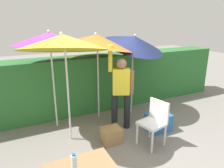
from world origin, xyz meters
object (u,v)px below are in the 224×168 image
object	(u,v)px
umbrella_orange	(97,41)
person_vendor	(121,89)
umbrella_yellow	(63,43)
crate_cardboard	(111,135)
bottle_water	(74,164)
umbrella_rainbow	(49,39)
umbrella_navy	(134,42)
cooler_box	(158,122)
chair_plastic	(154,120)

from	to	relation	value
umbrella_orange	person_vendor	xyz separation A→B (m)	(0.24, -0.76, -0.95)
umbrella_orange	umbrella_yellow	size ratio (longest dim) A/B	0.96
crate_cardboard	umbrella_orange	bearing A→B (deg)	80.44
person_vendor	bottle_water	distance (m)	2.41
umbrella_yellow	crate_cardboard	size ratio (longest dim) A/B	6.12
umbrella_orange	umbrella_rainbow	bearing A→B (deg)	-177.15
umbrella_navy	crate_cardboard	size ratio (longest dim) A/B	5.95
umbrella_rainbow	umbrella_navy	size ratio (longest dim) A/B	0.98
umbrella_orange	bottle_water	xyz separation A→B (m)	(-1.32, -2.59, -1.04)
umbrella_orange	umbrella_navy	world-z (taller)	umbrella_navy
cooler_box	crate_cardboard	size ratio (longest dim) A/B	1.36
chair_plastic	bottle_water	bearing A→B (deg)	-152.05
umbrella_navy	bottle_water	size ratio (longest dim) A/B	9.40
crate_cardboard	umbrella_navy	bearing A→B (deg)	43.22
umbrella_orange	cooler_box	world-z (taller)	umbrella_orange
umbrella_orange	crate_cardboard	xyz separation A→B (m)	(-0.20, -1.21, -1.73)
umbrella_yellow	umbrella_navy	size ratio (longest dim) A/B	1.03
umbrella_yellow	person_vendor	xyz separation A→B (m)	(1.18, -0.02, -1.04)
umbrella_navy	bottle_water	world-z (taller)	umbrella_navy
umbrella_orange	umbrella_yellow	bearing A→B (deg)	-141.86
umbrella_yellow	umbrella_navy	world-z (taller)	umbrella_yellow
umbrella_rainbow	umbrella_orange	size ratio (longest dim) A/B	0.99
umbrella_navy	umbrella_yellow	bearing A→B (deg)	-163.27
umbrella_yellow	person_vendor	size ratio (longest dim) A/B	1.23
crate_cardboard	umbrella_rainbow	bearing A→B (deg)	126.42
umbrella_orange	umbrella_navy	bearing A→B (deg)	-11.89
chair_plastic	crate_cardboard	xyz separation A→B (m)	(-0.73, 0.40, -0.35)
umbrella_yellow	person_vendor	world-z (taller)	umbrella_yellow
umbrella_yellow	crate_cardboard	bearing A→B (deg)	-33.13
umbrella_yellow	bottle_water	bearing A→B (deg)	-101.81
person_vendor	bottle_water	world-z (taller)	person_vendor
umbrella_rainbow	person_vendor	bearing A→B (deg)	-28.52
crate_cardboard	person_vendor	bearing A→B (deg)	45.49
umbrella_yellow	cooler_box	xyz separation A→B (m)	(1.89, -0.48, -1.79)
umbrella_rainbow	crate_cardboard	xyz separation A→B (m)	(0.86, -1.16, -1.83)
umbrella_yellow	cooler_box	world-z (taller)	umbrella_yellow
umbrella_yellow	cooler_box	bearing A→B (deg)	-14.39
umbrella_orange	umbrella_navy	size ratio (longest dim) A/B	0.99
umbrella_orange	chair_plastic	xyz separation A→B (m)	(0.52, -1.61, -1.37)
person_vendor	chair_plastic	distance (m)	0.99
crate_cardboard	bottle_water	bearing A→B (deg)	-129.10
umbrella_navy	person_vendor	distance (m)	1.26
umbrella_navy	chair_plastic	distance (m)	1.99
umbrella_yellow	bottle_water	xyz separation A→B (m)	(-0.39, -1.86, -1.13)
umbrella_orange	bottle_water	size ratio (longest dim) A/B	9.29
umbrella_orange	umbrella_yellow	world-z (taller)	umbrella_yellow
crate_cardboard	umbrella_yellow	bearing A→B (deg)	146.87
umbrella_rainbow	umbrella_orange	bearing A→B (deg)	2.85
umbrella_navy	cooler_box	bearing A→B (deg)	-86.55
umbrella_orange	umbrella_yellow	distance (m)	1.19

